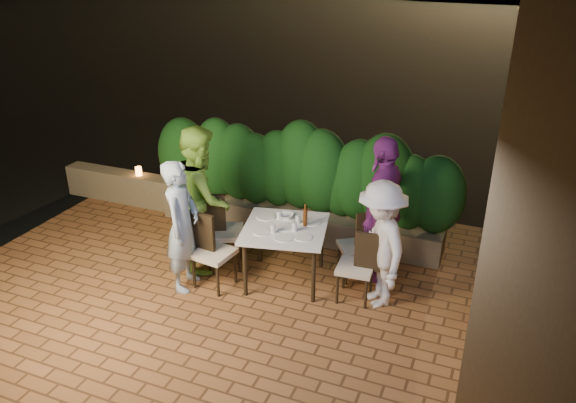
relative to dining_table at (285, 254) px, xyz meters
The scene contains 30 objects.
ground 1.24m from the dining_table, 117.16° to the right, with size 400.00×400.00×0.00m, color black.
terrace_floor 0.89m from the dining_table, 134.59° to the right, with size 7.00×6.00×0.15m, color brown.
window_pane 2.84m from the dining_table, 11.31° to the left, with size 0.08×1.00×1.40m, color black.
window_frame 2.83m from the dining_table, 11.36° to the left, with size 0.06×1.15×1.55m, color black.
planter 1.31m from the dining_table, 104.93° to the left, with size 4.20×0.55×0.40m, color #6D6245.
hedge 1.42m from the dining_table, 104.93° to the left, with size 4.00×0.70×1.10m, color #124012, non-canonical shape.
parapet 3.57m from the dining_table, 159.35° to the left, with size 2.20×0.30×0.50m, color #6D6245.
hill 59.14m from the dining_table, 88.58° to the left, with size 52.00×40.00×22.00m, color black.
dining_table is the anchor object (origin of this frame).
plate_nw 0.49m from the dining_table, 130.17° to the right, with size 0.20×0.20×0.01m, color white.
plate_sw 0.53m from the dining_table, 153.20° to the left, with size 0.24×0.24×0.01m, color white.
plate_ne 0.51m from the dining_table, 29.45° to the right, with size 0.21×0.21×0.01m, color white.
plate_se 0.52m from the dining_table, 44.21° to the left, with size 0.23×0.23×0.01m, color white.
plate_centre 0.38m from the dining_table, 79.24° to the right, with size 0.22×0.22×0.01m, color white.
plate_front 0.47m from the dining_table, 70.78° to the right, with size 0.22×0.22×0.01m, color white.
glass_nw 0.47m from the dining_table, 112.13° to the right, with size 0.06×0.06×0.11m, color silver.
glass_sw 0.49m from the dining_table, 130.88° to the left, with size 0.06×0.06×0.11m, color silver.
glass_ne 0.46m from the dining_table, 16.87° to the right, with size 0.06×0.06×0.11m, color silver.
glass_se 0.47m from the dining_table, 55.48° to the left, with size 0.06×0.06×0.11m, color silver.
beer_bottle 0.58m from the dining_table, 32.65° to the left, with size 0.06×0.06×0.29m, color #4D270C, non-canonical shape.
bowl 0.48m from the dining_table, 109.86° to the left, with size 0.19×0.19×0.05m, color white.
chair_left_front 0.88m from the dining_table, 150.20° to the right, with size 0.44×0.44×0.95m, color black, non-canonical shape.
chair_left_back 0.88m from the dining_table, behind, with size 0.47×0.47×1.01m, color black, non-canonical shape.
chair_right_front 0.92m from the dining_table, ahead, with size 0.41×0.41×0.89m, color black, non-canonical shape.
chair_right_back 0.90m from the dining_table, 28.22° to the left, with size 0.41×0.41×0.88m, color black, non-canonical shape.
diner_blue 1.30m from the dining_table, 152.59° to the right, with size 0.60×0.39×1.64m, color #9DB7CB.
diner_green 1.29m from the dining_table, behind, with size 0.91×0.71×1.88m, color #80BC3A.
diner_white 1.25m from the dining_table, ahead, with size 0.99×0.57×1.54m, color silver.
diner_purple 1.32m from the dining_table, 27.84° to the left, with size 1.09×0.46×1.87m, color #7E2A7F.
parapet_lamp 3.31m from the dining_table, 157.67° to the left, with size 0.10×0.10×0.14m, color orange.
Camera 1 is at (2.86, -4.55, 3.85)m, focal length 35.00 mm.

